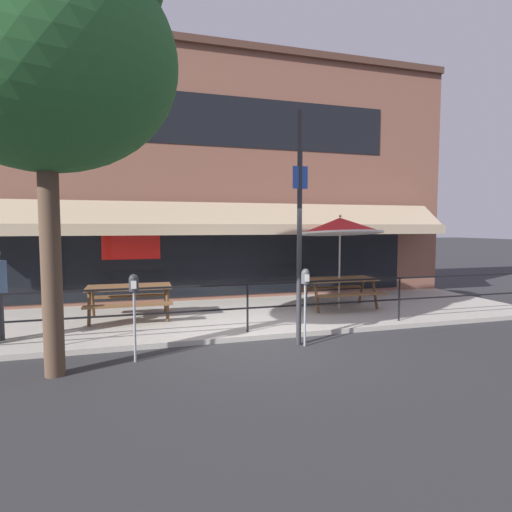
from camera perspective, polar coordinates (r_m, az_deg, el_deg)
The scene contains 11 objects.
ground_plane at distance 7.75m, azimuth -0.64°, elevation -12.06°, with size 120.00×120.00×0.00m, color #2D2D30.
patio_deck at distance 9.62m, azimuth -3.81°, elevation -8.54°, with size 15.00×4.00×0.10m, color #ADA89E.
restaurant_building at distance 11.66m, azimuth -6.24°, elevation 11.35°, with size 15.00×1.60×7.30m.
patio_railing at distance 7.85m, azimuth -1.23°, elevation -5.86°, with size 13.84×0.04×0.97m.
picnic_table_left at distance 9.31m, azimuth -17.63°, elevation -5.05°, with size 1.80×1.42×0.76m.
picnic_table_centre at distance 10.38m, azimuth 11.96°, elevation -4.00°, with size 1.80×1.42×0.76m.
patio_umbrella_centre at distance 10.33m, azimuth 11.92°, elevation 4.16°, with size 2.14×2.14×2.38m.
parking_meter_near at distance 6.65m, azimuth -17.05°, elevation -4.83°, with size 0.15×0.16×1.42m.
parking_meter_far at distance 7.25m, azimuth 7.05°, elevation -3.94°, with size 0.15×0.16×1.42m.
street_sign_pole at distance 7.26m, azimuth 6.23°, elevation 4.21°, with size 0.28×0.09×4.23m.
street_tree_curbside at distance 6.80m, azimuth -27.34°, elevation 25.52°, with size 3.68×3.31×6.61m.
Camera 1 is at (-1.96, -7.18, 2.17)m, focal length 28.00 mm.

